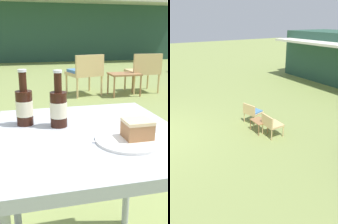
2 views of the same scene
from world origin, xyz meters
TOP-DOWN VIEW (x-y plane):
  - wicker_chair_cushioned at (0.90, 3.77)m, footprint 0.67×0.64m
  - wicker_chair_plain at (2.06, 3.75)m, footprint 0.56×0.52m
  - garden_side_table at (1.60, 3.59)m, footprint 0.56×0.40m

SIDE VIEW (x-z plane):
  - garden_side_table at x=1.60m, z-range 0.16..0.57m
  - wicker_chair_plain at x=2.06m, z-range 0.07..0.82m
  - wicker_chair_cushioned at x=0.90m, z-range 0.07..0.82m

